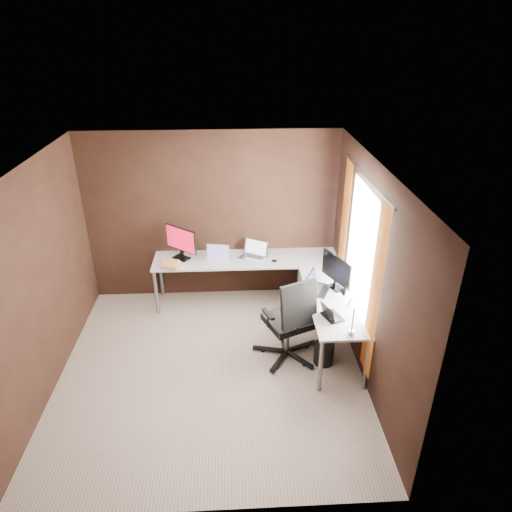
# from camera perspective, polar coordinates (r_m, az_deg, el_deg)

# --- Properties ---
(room) EXTENTS (3.60, 3.60, 2.50)m
(room) POSITION_cam_1_polar(r_m,az_deg,el_deg) (5.04, -2.28, -2.36)
(room) COLOR beige
(room) RESTS_ON ground
(desk) EXTENTS (2.65, 2.25, 0.73)m
(desk) POSITION_cam_1_polar(r_m,az_deg,el_deg) (6.20, 2.30, -2.61)
(desk) COLOR silver
(desk) RESTS_ON ground
(drawer_pedestal) EXTENTS (0.42, 0.50, 0.60)m
(drawer_pedestal) POSITION_cam_1_polar(r_m,az_deg,el_deg) (6.57, 7.27, -4.83)
(drawer_pedestal) COLOR silver
(drawer_pedestal) RESTS_ON ground
(monitor_left) EXTENTS (0.44, 0.36, 0.47)m
(monitor_left) POSITION_cam_1_polar(r_m,az_deg,el_deg) (6.54, -9.35, 1.84)
(monitor_left) COLOR black
(monitor_left) RESTS_ON desk
(monitor_right) EXTENTS (0.26, 0.52, 0.46)m
(monitor_right) POSITION_cam_1_polar(r_m,az_deg,el_deg) (5.79, 10.05, -1.82)
(monitor_right) COLOR black
(monitor_right) RESTS_ON desk
(laptop_white) EXTENTS (0.36, 0.29, 0.22)m
(laptop_white) POSITION_cam_1_polar(r_m,az_deg,el_deg) (6.50, -4.88, -0.21)
(laptop_white) COLOR silver
(laptop_white) RESTS_ON desk
(laptop_silver) EXTENTS (0.45, 0.41, 0.25)m
(laptop_silver) POSITION_cam_1_polar(r_m,az_deg,el_deg) (6.57, -0.25, 0.28)
(laptop_silver) COLOR silver
(laptop_silver) RESTS_ON desk
(laptop_black_big) EXTENTS (0.37, 0.42, 0.23)m
(laptop_black_big) POSITION_cam_1_polar(r_m,az_deg,el_deg) (5.83, 7.49, -3.80)
(laptop_black_big) COLOR black
(laptop_black_big) RESTS_ON desk
(laptop_black_small) EXTENTS (0.27, 0.31, 0.18)m
(laptop_black_small) POSITION_cam_1_polar(r_m,az_deg,el_deg) (5.34, 9.31, -7.25)
(laptop_black_small) COLOR black
(laptop_black_small) RESTS_ON desk
(book_stack) EXTENTS (0.28, 0.25, 0.08)m
(book_stack) POSITION_cam_1_polar(r_m,az_deg,el_deg) (6.43, -10.63, -1.06)
(book_stack) COLOR tan
(book_stack) RESTS_ON desk
(mouse_left) EXTENTS (0.10, 0.07, 0.04)m
(mouse_left) POSITION_cam_1_polar(r_m,az_deg,el_deg) (6.48, -10.14, -0.94)
(mouse_left) COLOR black
(mouse_left) RESTS_ON desk
(mouse_corner) EXTENTS (0.09, 0.06, 0.03)m
(mouse_corner) POSITION_cam_1_polar(r_m,az_deg,el_deg) (6.46, 2.31, -0.62)
(mouse_corner) COLOR black
(mouse_corner) RESTS_ON desk
(desk_lamp) EXTENTS (0.18, 0.20, 0.52)m
(desk_lamp) POSITION_cam_1_polar(r_m,az_deg,el_deg) (5.00, 11.27, -6.19)
(desk_lamp) COLOR slate
(desk_lamp) RESTS_ON desk
(office_chair) EXTENTS (0.65, 0.69, 1.15)m
(office_chair) POSITION_cam_1_polar(r_m,az_deg,el_deg) (5.71, 4.13, -9.71)
(office_chair) COLOR black
(office_chair) RESTS_ON ground
(wastebasket) EXTENTS (0.31, 0.31, 0.28)m
(wastebasket) POSITION_cam_1_polar(r_m,az_deg,el_deg) (5.78, 8.48, -11.91)
(wastebasket) COLOR black
(wastebasket) RESTS_ON ground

